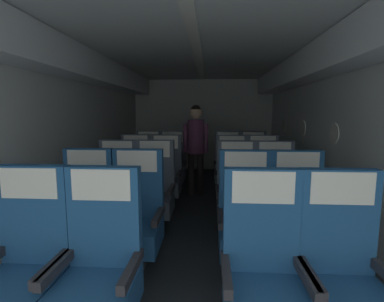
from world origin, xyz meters
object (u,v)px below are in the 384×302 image
(seat_a_right_aisle, at_px, (343,279))
(seat_d_left_window, at_px, (135,176))
(seat_b_left_aisle, at_px, (136,219))
(seat_e_right_window, at_px, (228,167))
(seat_a_left_aisle, at_px, (99,272))
(seat_e_left_aisle, at_px, (172,166))
(seat_d_right_window, at_px, (232,178))
(seat_d_left_aisle, at_px, (165,177))
(seat_e_right_aisle, at_px, (253,167))
(seat_c_right_window, at_px, (237,194))
(seat_a_right_window, at_px, (263,277))
(flight_attendant, at_px, (196,140))
(seat_a_left_window, at_px, (26,268))
(seat_b_left_window, at_px, (85,217))
(seat_d_right_aisle, at_px, (263,178))
(seat_c_left_aisle, at_px, (154,192))
(seat_b_right_aisle, at_px, (298,223))
(seat_b_right_window, at_px, (245,222))
(seat_c_right_aisle, at_px, (275,195))
(seat_c_left_window, at_px, (116,192))

(seat_a_right_aisle, bearing_deg, seat_d_left_window, 126.63)
(seat_b_left_aisle, distance_m, seat_e_right_window, 2.82)
(seat_a_left_aisle, xyz_separation_m, seat_e_left_aisle, (-0.01, 3.53, 0.00))
(seat_d_right_window, bearing_deg, seat_d_left_aisle, -179.43)
(seat_d_left_window, bearing_deg, seat_e_right_aisle, 24.02)
(seat_b_left_aisle, relative_size, seat_c_right_window, 1.00)
(seat_a_right_window, distance_m, flight_attendant, 3.35)
(seat_a_left_window, bearing_deg, seat_b_left_window, 90.24)
(seat_b_left_window, height_order, seat_d_left_aisle, same)
(seat_d_right_aisle, bearing_deg, seat_a_left_window, -126.78)
(seat_a_left_aisle, xyz_separation_m, seat_c_left_aisle, (-0.00, 1.78, 0.00))
(seat_b_right_aisle, relative_size, seat_c_left_aisle, 1.00)
(seat_b_left_window, relative_size, flight_attendant, 0.70)
(seat_e_right_aisle, bearing_deg, seat_d_left_window, -155.98)
(seat_a_right_aisle, distance_m, seat_d_left_aisle, 3.01)
(seat_a_left_window, distance_m, seat_b_right_window, 1.72)
(seat_d_left_aisle, relative_size, seat_d_right_window, 1.00)
(seat_d_right_window, relative_size, flight_attendant, 0.70)
(seat_b_right_window, bearing_deg, seat_a_right_aisle, -61.13)
(seat_c_right_window, xyz_separation_m, seat_e_right_window, (-0.00, 1.76, 0.00))
(seat_a_left_aisle, bearing_deg, seat_b_right_aisle, 30.85)
(seat_b_right_aisle, height_order, seat_e_left_aisle, same)
(seat_c_left_aisle, height_order, seat_d_left_window, same)
(seat_e_left_aisle, relative_size, seat_e_right_window, 1.00)
(seat_a_right_aisle, xyz_separation_m, seat_d_right_aisle, (0.01, 2.63, 0.00))
(seat_c_right_aisle, relative_size, seat_d_left_aisle, 1.00)
(seat_c_right_aisle, bearing_deg, seat_d_left_aisle, 149.14)
(seat_c_left_aisle, bearing_deg, seat_e_right_window, 59.72)
(seat_a_right_aisle, bearing_deg, seat_d_left_aisle, 119.45)
(seat_b_left_window, height_order, seat_e_left_aisle, same)
(seat_d_left_window, bearing_deg, seat_c_left_aisle, -61.48)
(seat_a_right_window, relative_size, seat_b_right_window, 1.00)
(seat_b_right_aisle, height_order, flight_attendant, flight_attendant)
(seat_a_right_window, bearing_deg, seat_c_left_window, 130.30)
(seat_c_left_window, height_order, seat_d_right_aisle, same)
(seat_a_left_window, bearing_deg, seat_d_right_window, 60.34)
(seat_a_left_window, distance_m, seat_c_left_window, 1.74)
(seat_a_right_window, bearing_deg, seat_a_left_window, 179.65)
(seat_a_left_window, relative_size, seat_b_right_aisle, 1.00)
(seat_b_right_aisle, bearing_deg, seat_b_right_window, -178.72)
(seat_b_left_window, relative_size, seat_d_right_aisle, 1.00)
(seat_d_right_aisle, bearing_deg, seat_c_right_window, -118.18)
(seat_d_right_window, bearing_deg, seat_e_right_window, 90.58)
(seat_c_right_aisle, height_order, seat_d_left_window, same)
(seat_a_left_aisle, xyz_separation_m, seat_b_left_aisle, (0.00, 0.88, 0.00))
(flight_attendant, bearing_deg, seat_e_right_aisle, -169.07)
(seat_b_right_aisle, relative_size, seat_c_left_window, 1.00)
(seat_b_left_window, bearing_deg, seat_b_left_aisle, -1.02)
(seat_d_right_aisle, bearing_deg, seat_d_left_window, 179.94)
(seat_b_left_aisle, height_order, seat_e_right_aisle, same)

